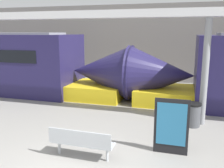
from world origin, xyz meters
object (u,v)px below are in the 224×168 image
at_px(poster_board, 171,126).
at_px(trash_bin, 192,114).
at_px(support_column_near, 205,73).
at_px(bench_near, 81,141).

bearing_deg(poster_board, trash_bin, 75.31).
distance_m(trash_bin, support_column_near, 1.52).
relative_size(bench_near, support_column_near, 0.46).
height_order(bench_near, trash_bin, trash_bin).
bearing_deg(trash_bin, bench_near, -130.84).
bearing_deg(support_column_near, poster_board, -109.85).
xyz_separation_m(bench_near, support_column_near, (3.14, 3.55, 1.38)).
bearing_deg(bench_near, trash_bin, 50.05).
bearing_deg(trash_bin, poster_board, -104.69).
distance_m(poster_board, support_column_near, 2.97).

